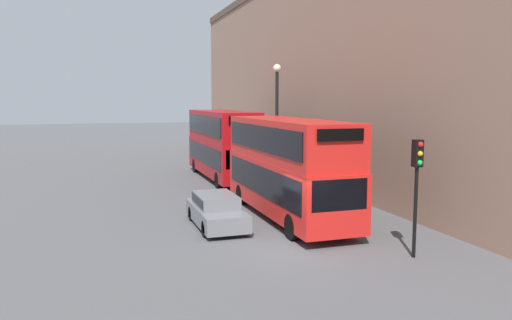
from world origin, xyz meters
TOP-DOWN VIEW (x-y plane):
  - ground_plane at (0.00, 0.00)m, footprint 200.00×200.00m
  - building_facade at (7.00, 0.00)m, footprint 1.10×80.00m
  - bus_leading at (1.60, 4.25)m, footprint 2.59×10.01m
  - bus_second_in_queue at (1.60, 15.94)m, footprint 2.59×10.20m
  - car_dark_sedan at (-1.80, 3.66)m, footprint 1.76×4.33m
  - traffic_light at (3.55, -2.40)m, footprint 0.30×0.36m
  - street_lamp at (3.25, 10.01)m, footprint 0.44×0.44m
  - pedestrian at (4.34, 11.80)m, footprint 0.36×0.36m

SIDE VIEW (x-z plane):
  - ground_plane at x=0.00m, z-range 0.00..0.00m
  - car_dark_sedan at x=-1.80m, z-range 0.04..1.41m
  - pedestrian at x=4.34m, z-range -0.07..1.74m
  - bus_leading at x=1.60m, z-range 0.23..4.65m
  - bus_second_in_queue at x=1.60m, z-range 0.22..4.75m
  - traffic_light at x=3.55m, z-range 0.87..4.84m
  - street_lamp at x=3.25m, z-range 0.79..8.01m
  - building_facade at x=7.00m, z-range 0.30..14.65m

